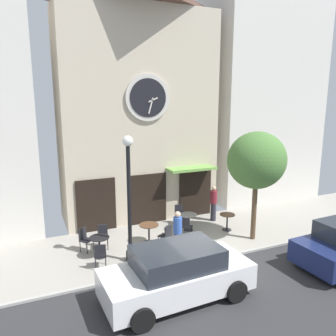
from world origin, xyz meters
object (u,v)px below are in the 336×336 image
Objects in this scene: cafe_table_near_curb at (149,229)px; cafe_chair_near_tree at (85,238)px; cafe_chair_left_end at (166,234)px; street_tree at (257,161)px; cafe_chair_facing_wall at (179,213)px; cafe_chair_near_lamp at (100,254)px; cafe_table_center_right at (227,219)px; parked_car_white at (177,273)px; cafe_table_center at (99,243)px; street_lamp at (129,200)px; cafe_chair_by_entrance at (103,235)px; cafe_table_rightmost at (188,219)px; pedestrian_maroon at (214,203)px; pedestrian_blue at (178,233)px; cafe_chair_mid_row at (186,226)px.

cafe_chair_near_tree is (-2.47, 0.26, -0.03)m from cafe_table_near_curb.
street_tree is at bearing -10.60° from cafe_chair_left_end.
cafe_chair_left_end and cafe_chair_facing_wall have the same top height.
cafe_chair_near_tree is 1.00× the size of cafe_chair_near_lamp.
cafe_chair_facing_wall is at bearing 137.10° from cafe_table_center_right.
parked_car_white is at bearing -151.65° from street_tree.
street_tree is 5.70× the size of cafe_table_center.
cafe_chair_near_lamp is at bearing -149.91° from cafe_table_near_curb.
street_lamp reaches higher than cafe_chair_near_tree.
street_tree is 6.83m from cafe_chair_near_lamp.
cafe_chair_left_end is 2.43m from cafe_chair_by_entrance.
cafe_table_rightmost is 1.69m from cafe_table_center_right.
street_lamp is 2.35m from cafe_chair_by_entrance.
cafe_table_rightmost is (4.11, 0.98, -0.04)m from cafe_table_center.
street_lamp is 4.95× the size of cafe_chair_near_lamp.
cafe_chair_near_lamp is at bearing -81.02° from cafe_chair_near_tree.
cafe_table_rightmost is 0.81× the size of cafe_chair_near_lamp.
cafe_chair_left_end is at bearing 16.99° from street_lamp.
cafe_table_center is at bearing 79.58° from cafe_chair_near_lamp.
street_tree is 7.24m from cafe_chair_near_tree.
cafe_table_center_right is at bearing -24.14° from cafe_table_rightmost.
cafe_chair_by_entrance is 5.48m from pedestrian_maroon.
pedestrian_blue is (0.58, -1.42, 0.31)m from cafe_table_near_curb.
cafe_chair_near_tree is at bearing 175.93° from cafe_table_center_right.
street_tree is 5.04m from cafe_table_near_curb.
pedestrian_blue is (2.37, -1.70, 0.33)m from cafe_chair_by_entrance.
parked_car_white is at bearing -65.36° from cafe_chair_near_tree.
cafe_chair_left_end is at bearing 100.48° from pedestrian_blue.
cafe_chair_left_end is at bearing -142.67° from cafe_table_rightmost.
cafe_table_center is 5.65m from cafe_table_center_right.
cafe_chair_mid_row is (1.56, -0.18, -0.03)m from cafe_table_near_curb.
parked_car_white is at bearing -57.35° from cafe_chair_near_lamp.
pedestrian_maroon is at bearing 99.31° from street_tree.
cafe_chair_mid_row is 1.55m from cafe_chair_facing_wall.
parked_car_white is at bearing -73.87° from cafe_chair_by_entrance.
street_tree is at bearing -18.64° from cafe_table_near_curb.
street_lamp is 3.12m from parked_car_white.
cafe_chair_near_tree is 3.50m from pedestrian_blue.
cafe_table_center_right is (1.54, -0.69, -0.02)m from cafe_table_rightmost.
cafe_chair_left_end is (2.53, -0.22, -0.02)m from cafe_table_center.
pedestrian_maroon reaches higher than cafe_chair_near_lamp.
street_lamp reaches higher than cafe_chair_facing_wall.
street_lamp is 2.23m from pedestrian_blue.
cafe_chair_left_end reaches higher than cafe_table_center_right.
cafe_chair_by_entrance is at bearing 144.34° from pedestrian_blue.
cafe_table_rightmost is 1.99m from cafe_chair_left_end.
cafe_table_center_right reaches higher than cafe_table_rightmost.
street_lamp is 2.67× the size of pedestrian_maroon.
pedestrian_maroon is (5.86, 2.37, 0.33)m from cafe_chair_near_lamp.
cafe_table_near_curb is at bearing 177.24° from cafe_table_center_right.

